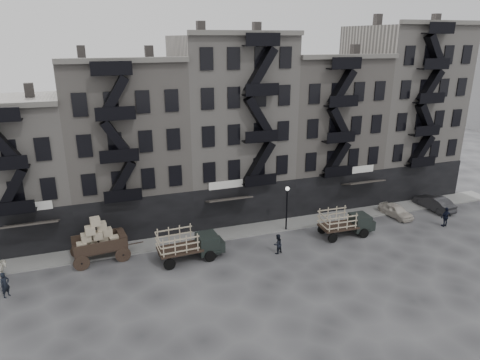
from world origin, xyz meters
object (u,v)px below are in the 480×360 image
object	(u,v)px
car_east	(396,211)
car_far	(434,203)
wagon	(97,236)
pedestrian_west	(5,285)
pedestrian_mid	(278,244)
stake_truck_west	(189,242)
policeman	(446,217)
stake_truck_east	(346,221)

from	to	relation	value
car_east	car_far	xyz separation A→B (m)	(4.92, 0.24, 0.10)
car_east	wagon	bearing A→B (deg)	171.12
pedestrian_west	pedestrian_mid	world-z (taller)	pedestrian_west
wagon	car_far	distance (m)	32.87
wagon	stake_truck_west	world-z (taller)	wagon
wagon	car_far	size ratio (longest dim) A/B	1.02
car_east	car_far	size ratio (longest dim) A/B	0.83
wagon	pedestrian_mid	distance (m)	14.36
wagon	policeman	world-z (taller)	wagon
car_east	pedestrian_west	bearing A→B (deg)	176.78
car_far	policeman	size ratio (longest dim) A/B	2.37
pedestrian_west	policeman	world-z (taller)	policeman
stake_truck_east	pedestrian_mid	distance (m)	7.15
stake_truck_west	car_far	distance (m)	26.14
pedestrian_west	pedestrian_mid	xyz separation A→B (m)	(19.99, -0.45, -0.07)
pedestrian_west	stake_truck_west	bearing A→B (deg)	-44.26
wagon	policeman	bearing A→B (deg)	-13.92
stake_truck_west	stake_truck_east	distance (m)	14.10
stake_truck_east	car_far	size ratio (longest dim) A/B	1.13
car_east	car_far	bearing A→B (deg)	-4.77
wagon	pedestrian_mid	bearing A→B (deg)	-21.39
stake_truck_west	pedestrian_west	bearing A→B (deg)	-178.86
stake_truck_east	pedestrian_mid	bearing A→B (deg)	-169.71
pedestrian_mid	stake_truck_east	bearing A→B (deg)	167.83
wagon	policeman	xyz separation A→B (m)	(30.81, -4.03, -1.14)
wagon	stake_truck_west	bearing A→B (deg)	-24.99
wagon	car_east	xyz separation A→B (m)	(27.93, -0.63, -1.45)
stake_truck_east	car_east	distance (m)	7.37
stake_truck_west	policeman	distance (m)	24.10
pedestrian_mid	wagon	bearing A→B (deg)	-35.78
stake_truck_west	car_east	bearing A→B (deg)	1.32
policeman	wagon	bearing A→B (deg)	-9.12
stake_truck_east	car_east	xyz separation A→B (m)	(7.06, 1.98, -0.79)
wagon	stake_truck_east	bearing A→B (deg)	-13.60
stake_truck_east	policeman	bearing A→B (deg)	-6.51
stake_truck_west	policeman	size ratio (longest dim) A/B	2.82
car_east	car_far	world-z (taller)	car_far
wagon	stake_truck_west	xyz separation A→B (m)	(6.78, -2.27, -0.59)
car_far	policeman	distance (m)	4.18
stake_truck_east	pedestrian_mid	world-z (taller)	stake_truck_east
stake_truck_west	wagon	bearing A→B (deg)	158.35
policeman	car_far	bearing A→B (deg)	-120.85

